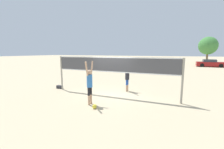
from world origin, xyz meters
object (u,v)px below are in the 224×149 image
object	(u,v)px
volleyball	(95,106)
parked_car_near	(127,61)
volleyball_net	(112,68)
parked_car_mid	(210,63)
player_blocker	(127,76)
gear_bag	(60,87)
tree_left_cluster	(208,46)
player_spiker	(90,82)

from	to	relation	value
volleyball	parked_car_near	xyz separation A→B (m)	(-6.59, 26.38, 0.53)
volleyball_net	parked_car_mid	world-z (taller)	volleyball_net
player_blocker	parked_car_near	xyz separation A→B (m)	(-7.04, 22.71, -0.40)
volleyball_net	gear_bag	bearing A→B (deg)	178.42
player_blocker	tree_left_cluster	distance (m)	33.10
volleyball_net	tree_left_cluster	bearing A→B (deg)	72.75
volleyball_net	player_blocker	bearing A→B (deg)	66.49
player_spiker	volleyball	xyz separation A→B (m)	(0.51, -0.44, -1.06)
gear_bag	tree_left_cluster	distance (m)	35.97
parked_car_mid	gear_bag	bearing A→B (deg)	-119.51
player_blocker	volleyball	bearing A→B (deg)	-7.09
gear_bag	parked_car_near	distance (m)	24.00
volleyball_net	parked_car_mid	bearing A→B (deg)	68.49
player_spiker	volleyball	bearing A→B (deg)	-130.64
gear_bag	volleyball_net	bearing A→B (deg)	-1.58
player_blocker	volleyball	distance (m)	3.82
volleyball	parked_car_mid	distance (m)	27.59
player_spiker	parked_car_near	size ratio (longest dim) A/B	0.50
parked_car_near	parked_car_mid	bearing A→B (deg)	-14.63
player_spiker	parked_car_mid	world-z (taller)	player_spiker
tree_left_cluster	player_spiker	bearing A→B (deg)	-106.95
volleyball_net	gear_bag	size ratio (longest dim) A/B	18.19
volleyball_net	gear_bag	world-z (taller)	volleyball_net
parked_car_near	player_blocker	bearing A→B (deg)	-86.04
parked_car_mid	volleyball	bearing A→B (deg)	-109.05
player_spiker	parked_car_mid	xyz separation A→B (m)	(9.72, 25.57, -0.55)
player_spiker	player_blocker	distance (m)	3.38
player_spiker	tree_left_cluster	bearing A→B (deg)	-16.95
gear_bag	parked_car_near	world-z (taller)	parked_car_near
player_blocker	parked_car_near	distance (m)	23.78
parked_car_mid	player_spiker	bearing A→B (deg)	-110.36
volleyball_net	volleyball	size ratio (longest dim) A/B	37.58
player_blocker	volleyball	size ratio (longest dim) A/B	9.45
volleyball_net	parked_car_near	size ratio (longest dim) A/B	1.78
player_spiker	gear_bag	distance (m)	4.48
gear_bag	parked_car_mid	bearing A→B (deg)	60.04
volleyball_net	parked_car_near	world-z (taller)	volleyball_net
player_spiker	tree_left_cluster	xyz separation A→B (m)	(10.59, 34.75, 2.95)
player_spiker	gear_bag	bearing A→B (deg)	61.94
player_blocker	gear_bag	world-z (taller)	player_blocker
player_spiker	volleyball	distance (m)	1.26
player_blocker	gear_bag	distance (m)	5.04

